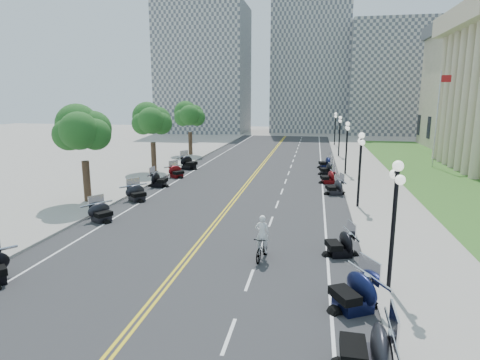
# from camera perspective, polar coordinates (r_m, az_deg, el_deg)

# --- Properties ---
(ground) EXTENTS (160.00, 160.00, 0.00)m
(ground) POSITION_cam_1_polar(r_m,az_deg,el_deg) (24.80, -2.99, -5.52)
(ground) COLOR gray
(road) EXTENTS (16.00, 90.00, 0.01)m
(road) POSITION_cam_1_polar(r_m,az_deg,el_deg) (34.29, 0.92, -0.66)
(road) COLOR #333335
(road) RESTS_ON ground
(centerline_yellow_a) EXTENTS (0.12, 90.00, 0.00)m
(centerline_yellow_a) POSITION_cam_1_polar(r_m,az_deg,el_deg) (34.30, 0.72, -0.64)
(centerline_yellow_a) COLOR yellow
(centerline_yellow_a) RESTS_ON road
(centerline_yellow_b) EXTENTS (0.12, 90.00, 0.00)m
(centerline_yellow_b) POSITION_cam_1_polar(r_m,az_deg,el_deg) (34.26, 1.12, -0.66)
(centerline_yellow_b) COLOR yellow
(centerline_yellow_b) RESTS_ON road
(edge_line_north) EXTENTS (0.12, 90.00, 0.00)m
(edge_line_north) POSITION_cam_1_polar(r_m,az_deg,el_deg) (33.83, 11.67, -1.06)
(edge_line_north) COLOR white
(edge_line_north) RESTS_ON road
(edge_line_south) EXTENTS (0.12, 90.00, 0.00)m
(edge_line_south) POSITION_cam_1_polar(r_m,az_deg,el_deg) (35.89, -9.21, -0.24)
(edge_line_south) COLOR white
(edge_line_south) RESTS_ON road
(lane_dash_3) EXTENTS (0.12, 2.00, 0.00)m
(lane_dash_3) POSITION_cam_1_polar(r_m,az_deg,el_deg) (13.44, -1.58, -21.27)
(lane_dash_3) COLOR white
(lane_dash_3) RESTS_ON road
(lane_dash_4) EXTENTS (0.12, 2.00, 0.00)m
(lane_dash_4) POSITION_cam_1_polar(r_m,az_deg,el_deg) (16.88, 1.36, -14.00)
(lane_dash_4) COLOR white
(lane_dash_4) RESTS_ON road
(lane_dash_5) EXTENTS (0.12, 2.00, 0.00)m
(lane_dash_5) POSITION_cam_1_polar(r_m,az_deg,el_deg) (20.52, 3.18, -9.22)
(lane_dash_5) COLOR white
(lane_dash_5) RESTS_ON road
(lane_dash_6) EXTENTS (0.12, 2.00, 0.00)m
(lane_dash_6) POSITION_cam_1_polar(r_m,az_deg,el_deg) (24.27, 4.42, -5.90)
(lane_dash_6) COLOR white
(lane_dash_6) RESTS_ON road
(lane_dash_7) EXTENTS (0.12, 2.00, 0.00)m
(lane_dash_7) POSITION_cam_1_polar(r_m,az_deg,el_deg) (28.10, 5.31, -3.47)
(lane_dash_7) COLOR white
(lane_dash_7) RESTS_ON road
(lane_dash_8) EXTENTS (0.12, 2.00, 0.00)m
(lane_dash_8) POSITION_cam_1_polar(r_m,az_deg,el_deg) (31.96, 5.98, -1.62)
(lane_dash_8) COLOR white
(lane_dash_8) RESTS_ON road
(lane_dash_9) EXTENTS (0.12, 2.00, 0.00)m
(lane_dash_9) POSITION_cam_1_polar(r_m,az_deg,el_deg) (35.86, 6.51, -0.18)
(lane_dash_9) COLOR white
(lane_dash_9) RESTS_ON road
(lane_dash_10) EXTENTS (0.12, 2.00, 0.00)m
(lane_dash_10) POSITION_cam_1_polar(r_m,az_deg,el_deg) (39.77, 6.93, 0.98)
(lane_dash_10) COLOR white
(lane_dash_10) RESTS_ON road
(lane_dash_11) EXTENTS (0.12, 2.00, 0.00)m
(lane_dash_11) POSITION_cam_1_polar(r_m,az_deg,el_deg) (43.71, 7.28, 1.94)
(lane_dash_11) COLOR white
(lane_dash_11) RESTS_ON road
(lane_dash_12) EXTENTS (0.12, 2.00, 0.00)m
(lane_dash_12) POSITION_cam_1_polar(r_m,az_deg,el_deg) (47.65, 7.57, 2.73)
(lane_dash_12) COLOR white
(lane_dash_12) RESTS_ON road
(lane_dash_13) EXTENTS (0.12, 2.00, 0.00)m
(lane_dash_13) POSITION_cam_1_polar(r_m,az_deg,el_deg) (51.60, 7.81, 3.41)
(lane_dash_13) COLOR white
(lane_dash_13) RESTS_ON road
(lane_dash_14) EXTENTS (0.12, 2.00, 0.00)m
(lane_dash_14) POSITION_cam_1_polar(r_m,az_deg,el_deg) (55.56, 8.02, 3.98)
(lane_dash_14) COLOR white
(lane_dash_14) RESTS_ON road
(lane_dash_15) EXTENTS (0.12, 2.00, 0.00)m
(lane_dash_15) POSITION_cam_1_polar(r_m,az_deg,el_deg) (59.52, 8.21, 4.48)
(lane_dash_15) COLOR white
(lane_dash_15) RESTS_ON road
(lane_dash_16) EXTENTS (0.12, 2.00, 0.00)m
(lane_dash_16) POSITION_cam_1_polar(r_m,az_deg,el_deg) (63.49, 8.37, 4.92)
(lane_dash_16) COLOR white
(lane_dash_16) RESTS_ON road
(lane_dash_17) EXTENTS (0.12, 2.00, 0.00)m
(lane_dash_17) POSITION_cam_1_polar(r_m,az_deg,el_deg) (67.46, 8.51, 5.31)
(lane_dash_17) COLOR white
(lane_dash_17) RESTS_ON road
(lane_dash_18) EXTENTS (0.12, 2.00, 0.00)m
(lane_dash_18) POSITION_cam_1_polar(r_m,az_deg,el_deg) (71.44, 8.64, 5.65)
(lane_dash_18) COLOR white
(lane_dash_18) RESTS_ON road
(lane_dash_19) EXTENTS (0.12, 2.00, 0.00)m
(lane_dash_19) POSITION_cam_1_polar(r_m,az_deg,el_deg) (75.42, 8.75, 5.96)
(lane_dash_19) COLOR white
(lane_dash_19) RESTS_ON road
(sidewalk_north) EXTENTS (5.00, 90.00, 0.15)m
(sidewalk_north) POSITION_cam_1_polar(r_m,az_deg,el_deg) (34.16, 18.56, -1.20)
(sidewalk_north) COLOR #9E9991
(sidewalk_north) RESTS_ON ground
(sidewalk_south) EXTENTS (5.00, 90.00, 0.15)m
(sidewalk_south) POSITION_cam_1_polar(r_m,az_deg,el_deg) (37.45, -15.12, 0.09)
(sidewalk_south) COLOR #9E9991
(sidewalk_south) RESTS_ON ground
(lawn) EXTENTS (9.00, 60.00, 0.10)m
(lawn) POSITION_cam_1_polar(r_m,az_deg,el_deg) (43.32, 26.34, 0.78)
(lawn) COLOR #356023
(lawn) RESTS_ON ground
(distant_block_a) EXTENTS (18.00, 14.00, 26.00)m
(distant_block_a) POSITION_cam_1_polar(r_m,az_deg,el_deg) (88.42, -5.11, 15.29)
(distant_block_a) COLOR gray
(distant_block_a) RESTS_ON ground
(distant_block_b) EXTENTS (16.00, 12.00, 30.00)m
(distant_block_b) POSITION_cam_1_polar(r_m,az_deg,el_deg) (91.36, 9.94, 16.31)
(distant_block_b) COLOR gray
(distant_block_b) RESTS_ON ground
(distant_block_c) EXTENTS (20.00, 14.00, 22.00)m
(distant_block_c) POSITION_cam_1_polar(r_m,az_deg,el_deg) (89.61, 21.71, 13.21)
(distant_block_c) COLOR gray
(distant_block_c) RESTS_ON ground
(street_lamp_1) EXTENTS (0.50, 1.20, 4.90)m
(street_lamp_1) POSITION_cam_1_polar(r_m,az_deg,el_deg) (16.03, 20.95, -6.26)
(street_lamp_1) COLOR black
(street_lamp_1) RESTS_ON sidewalk_north
(street_lamp_2) EXTENTS (0.50, 1.20, 4.90)m
(street_lamp_2) POSITION_cam_1_polar(r_m,az_deg,el_deg) (27.59, 16.64, 1.32)
(street_lamp_2) COLOR black
(street_lamp_2) RESTS_ON sidewalk_north
(street_lamp_3) EXTENTS (0.50, 1.20, 4.90)m
(street_lamp_3) POSITION_cam_1_polar(r_m,az_deg,el_deg) (39.42, 14.90, 4.39)
(street_lamp_3) COLOR black
(street_lamp_3) RESTS_ON sidewalk_north
(street_lamp_4) EXTENTS (0.50, 1.20, 4.90)m
(street_lamp_4) POSITION_cam_1_polar(r_m,az_deg,el_deg) (51.33, 13.95, 6.04)
(street_lamp_4) COLOR black
(street_lamp_4) RESTS_ON sidewalk_north
(street_lamp_5) EXTENTS (0.50, 1.20, 4.90)m
(street_lamp_5) POSITION_cam_1_polar(r_m,az_deg,el_deg) (63.27, 13.36, 7.07)
(street_lamp_5) COLOR black
(street_lamp_5) RESTS_ON sidewalk_north
(flagpole) EXTENTS (1.10, 0.20, 10.00)m
(flagpole) POSITION_cam_1_polar(r_m,az_deg,el_deg) (46.75, 26.18, 7.63)
(flagpole) COLOR silver
(flagpole) RESTS_ON ground
(tree_2) EXTENTS (4.80, 4.80, 9.20)m
(tree_2) POSITION_cam_1_polar(r_m,az_deg,el_deg) (29.60, -21.41, 5.88)
(tree_2) COLOR #235619
(tree_2) RESTS_ON sidewalk_south
(tree_3) EXTENTS (4.80, 4.80, 9.20)m
(tree_3) POSITION_cam_1_polar(r_m,az_deg,el_deg) (40.26, -12.37, 7.73)
(tree_3) COLOR #235619
(tree_3) RESTS_ON sidewalk_south
(tree_4) EXTENTS (4.80, 4.80, 9.20)m
(tree_4) POSITION_cam_1_polar(r_m,az_deg,el_deg) (51.51, -7.15, 8.71)
(tree_4) COLOR #235619
(tree_4) RESTS_ON sidewalk_south
(motorcycle_n_2) EXTENTS (2.27, 2.27, 1.54)m
(motorcycle_n_2) POSITION_cam_1_polar(r_m,az_deg,el_deg) (12.12, 17.62, -21.62)
(motorcycle_n_2) COLOR black
(motorcycle_n_2) RESTS_ON road
(motorcycle_n_3) EXTENTS (2.89, 2.89, 1.49)m
(motorcycle_n_3) POSITION_cam_1_polar(r_m,az_deg,el_deg) (15.01, 15.84, -14.79)
(motorcycle_n_3) COLOR black
(motorcycle_n_3) RESTS_ON road
(motorcycle_n_4) EXTENTS (2.31, 2.31, 1.31)m
(motorcycle_n_4) POSITION_cam_1_polar(r_m,az_deg,el_deg) (19.60, 14.03, -8.58)
(motorcycle_n_4) COLOR black
(motorcycle_n_4) RESTS_ON road
(motorcycle_n_7) EXTENTS (2.32, 2.32, 1.32)m
(motorcycle_n_7) POSITION_cam_1_polar(r_m,az_deg,el_deg) (31.56, 13.33, -0.84)
(motorcycle_n_7) COLOR black
(motorcycle_n_7) RESTS_ON road
(motorcycle_n_8) EXTENTS (2.19, 2.19, 1.26)m
(motorcycle_n_8) POSITION_cam_1_polar(r_m,az_deg,el_deg) (35.56, 12.40, 0.54)
(motorcycle_n_8) COLOR #590A0C
(motorcycle_n_8) RESTS_ON road
(motorcycle_n_9) EXTENTS (2.21, 2.21, 1.27)m
(motorcycle_n_9) POSITION_cam_1_polar(r_m,az_deg,el_deg) (39.54, 12.18, 1.66)
(motorcycle_n_9) COLOR black
(motorcycle_n_9) RESTS_ON road
(motorcycle_n_10) EXTENTS (2.27, 2.27, 1.34)m
(motorcycle_n_10) POSITION_cam_1_polar(r_m,az_deg,el_deg) (43.24, 12.02, 2.55)
(motorcycle_n_10) COLOR black
(motorcycle_n_10) RESTS_ON road
(motorcycle_s_5) EXTENTS (2.46, 2.46, 1.25)m
(motorcycle_s_5) POSITION_cam_1_polar(r_m,az_deg,el_deg) (25.50, -19.14, -4.22)
(motorcycle_s_5) COLOR black
(motorcycle_s_5) RESTS_ON road
(motorcycle_s_6) EXTENTS (2.60, 2.60, 1.29)m
(motorcycle_s_6) POSITION_cam_1_polar(r_m,az_deg,el_deg) (29.78, -14.48, -1.67)
(motorcycle_s_6) COLOR black
(motorcycle_s_6) RESTS_ON road
(motorcycle_s_7) EXTENTS (1.96, 1.96, 1.36)m
(motorcycle_s_7) POSITION_cam_1_polar(r_m,az_deg,el_deg) (34.04, -11.47, 0.17)
(motorcycle_s_7) COLOR black
(motorcycle_s_7) RESTS_ON road
(motorcycle_s_8) EXTENTS (2.51, 2.51, 1.26)m
(motorcycle_s_8) POSITION_cam_1_polar(r_m,az_deg,el_deg) (37.69, -9.00, 1.29)
(motorcycle_s_8) COLOR #590A0C
(motorcycle_s_8) RESTS_ON road
(motorcycle_s_9) EXTENTS (2.89, 2.89, 1.54)m
(motorcycle_s_9) POSITION_cam_1_polar(r_m,az_deg,el_deg) (42.00, -7.29, 2.59)
(motorcycle_s_9) COLOR black
(motorcycle_s_9) RESTS_ON road
(bicycle) EXTENTS (0.79, 1.96, 1.15)m
(bicycle) POSITION_cam_1_polar(r_m,az_deg,el_deg) (18.65, 3.14, -9.56)
(bicycle) COLOR #A51414
(bicycle) RESTS_ON road
(cyclist_rider) EXTENTS (0.65, 0.42, 1.77)m
(cyclist_rider) POSITION_cam_1_polar(r_m,az_deg,el_deg) (18.17, 3.19, -5.27)
(cyclist_rider) COLOR silver
(cyclist_rider) RESTS_ON bicycle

